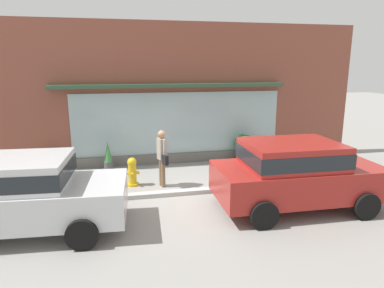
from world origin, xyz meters
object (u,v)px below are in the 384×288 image
potted_plant_low_front (50,161)px  potted_plant_window_center (108,157)px  parked_car_red (295,171)px  potted_plant_window_left (263,151)px  parked_car_silver (18,191)px  potted_plant_doorstep (244,147)px  fire_hydrant (132,171)px  pedestrian_with_handbag (162,155)px

potted_plant_low_front → potted_plant_window_center: bearing=-6.5°
parked_car_red → potted_plant_low_front: 7.82m
parked_car_red → potted_plant_window_left: size_ratio=7.04×
potted_plant_window_center → parked_car_red: bearing=-41.8°
parked_car_red → potted_plant_low_front: (-6.49, 4.34, -0.55)m
parked_car_red → potted_plant_window_center: parked_car_red is taller
parked_car_silver → potted_plant_low_front: size_ratio=5.94×
potted_plant_doorstep → parked_car_red: bearing=-93.4°
potted_plant_doorstep → fire_hydrant: bearing=-157.2°
fire_hydrant → potted_plant_window_left: fire_hydrant is taller
potted_plant_low_front → potted_plant_doorstep: potted_plant_doorstep is taller
fire_hydrant → potted_plant_window_left: 5.25m
parked_car_silver → potted_plant_window_center: (1.73, 4.11, -0.44)m
parked_car_red → fire_hydrant: bearing=148.4°
fire_hydrant → potted_plant_window_center: size_ratio=0.84×
parked_car_silver → potted_plant_window_center: 4.48m
parked_car_red → potted_plant_window_center: bearing=139.2°
pedestrian_with_handbag → potted_plant_window_center: size_ratio=1.65×
pedestrian_with_handbag → potted_plant_window_left: (4.07, 2.09, -0.65)m
fire_hydrant → potted_plant_doorstep: potted_plant_doorstep is taller
fire_hydrant → parked_car_red: 4.63m
potted_plant_low_front → pedestrian_with_handbag: bearing=-31.7°
parked_car_red → parked_car_silver: parked_car_red is taller
fire_hydrant → parked_car_silver: bearing=-134.9°
parked_car_red → potted_plant_window_left: bearing=77.2°
pedestrian_with_handbag → potted_plant_low_front: 4.12m
fire_hydrant → parked_car_silver: size_ratio=0.19×
potted_plant_doorstep → potted_plant_window_center: potted_plant_doorstep is taller
pedestrian_with_handbag → potted_plant_window_left: pedestrian_with_handbag is taller
potted_plant_window_left → potted_plant_low_front: bearing=179.6°
pedestrian_with_handbag → potted_plant_low_front: size_ratio=2.27×
potted_plant_low_front → potted_plant_doorstep: (6.74, -0.12, 0.17)m
potted_plant_window_left → potted_plant_window_center: bearing=-178.4°
fire_hydrant → parked_car_red: bearing=-32.6°
pedestrian_with_handbag → potted_plant_window_center: 2.55m
parked_car_red → potted_plant_window_center: size_ratio=4.03×
potted_plant_window_center → fire_hydrant: bearing=-66.0°
potted_plant_window_center → pedestrian_with_handbag: bearing=-50.5°
pedestrian_with_handbag → potted_plant_low_front: bearing=-138.6°
parked_car_red → potted_plant_low_front: bearing=147.3°
potted_plant_window_left → potted_plant_window_center: 5.67m
potted_plant_doorstep → potted_plant_window_center: (-4.86, -0.10, -0.08)m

